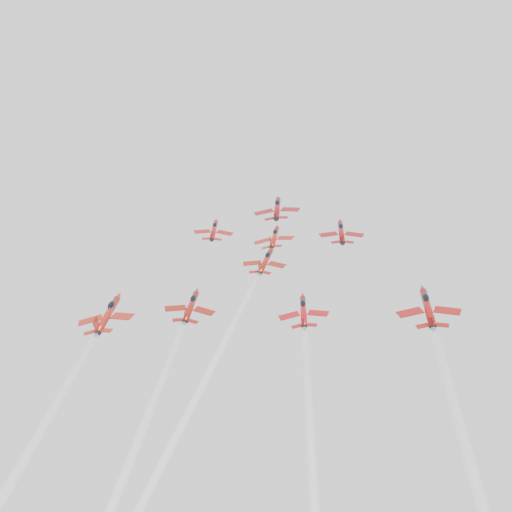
# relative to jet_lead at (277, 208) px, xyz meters

# --- Properties ---
(jet_lead) EXTENTS (10.59, 13.15, 9.67)m
(jet_lead) POSITION_rel_jet_lead_xyz_m (0.00, 0.00, 0.00)
(jet_lead) COLOR maroon
(jet_row2_left) EXTENTS (8.53, 10.59, 7.79)m
(jet_row2_left) POSITION_rel_jet_lead_xyz_m (-12.81, -8.90, -6.35)
(jet_row2_left) COLOR #B11011
(jet_row2_center) EXTENTS (8.55, 10.62, 7.81)m
(jet_row2_center) POSITION_rel_jet_lead_xyz_m (0.57, -12.35, -8.80)
(jet_row2_center) COLOR #B01B10
(jet_row2_right) EXTENTS (9.26, 11.50, 8.46)m
(jet_row2_right) POSITION_rel_jet_lead_xyz_m (14.23, -10.87, -7.74)
(jet_row2_right) COLOR maroon
(jet_center) EXTENTS (8.56, 76.50, 54.87)m
(jet_center) POSITION_rel_jet_lead_xyz_m (-0.34, -54.84, -39.09)
(jet_center) COLOR maroon
(jet_rear_left) EXTENTS (8.82, 78.90, 56.58)m
(jet_rear_left) POSITION_rel_jet_lead_xyz_m (-11.71, -69.06, -49.21)
(jet_rear_left) COLOR maroon
(jet_rear_right) EXTENTS (8.41, 75.18, 53.92)m
(jet_rear_right) POSITION_rel_jet_lead_xyz_m (7.67, -68.90, -49.09)
(jet_rear_right) COLOR #B11014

